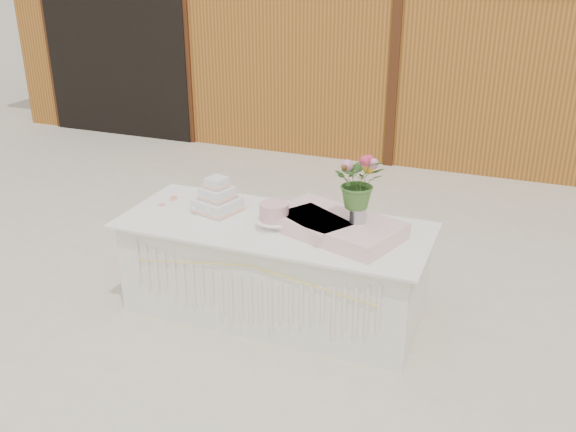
# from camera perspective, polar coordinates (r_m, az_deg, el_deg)

# --- Properties ---
(ground) EXTENTS (80.00, 80.00, 0.00)m
(ground) POSITION_cam_1_polar(r_m,az_deg,el_deg) (5.26, -1.20, -8.43)
(ground) COLOR beige
(ground) RESTS_ON ground
(barn) EXTENTS (12.60, 4.60, 3.30)m
(barn) POSITION_cam_1_polar(r_m,az_deg,el_deg) (10.34, 12.04, 16.67)
(barn) COLOR #A76023
(barn) RESTS_ON ground
(cake_table) EXTENTS (2.40, 1.00, 0.77)m
(cake_table) POSITION_cam_1_polar(r_m,az_deg,el_deg) (5.07, -1.26, -4.73)
(cake_table) COLOR white
(cake_table) RESTS_ON ground
(wedding_cake) EXTENTS (0.39, 0.39, 0.28)m
(wedding_cake) POSITION_cam_1_polar(r_m,az_deg,el_deg) (5.14, -6.29, 1.45)
(wedding_cake) COLOR silver
(wedding_cake) RESTS_ON cake_table
(pink_cake_stand) EXTENTS (0.28, 0.28, 0.20)m
(pink_cake_stand) POSITION_cam_1_polar(r_m,az_deg,el_deg) (4.79, -1.25, 0.14)
(pink_cake_stand) COLOR white
(pink_cake_stand) RESTS_ON cake_table
(satin_runner) EXTENTS (1.08, 0.83, 0.12)m
(satin_runner) POSITION_cam_1_polar(r_m,az_deg,el_deg) (4.74, 4.21, -0.86)
(satin_runner) COLOR #FFD1CD
(satin_runner) RESTS_ON cake_table
(flower_vase) EXTENTS (0.12, 0.12, 0.16)m
(flower_vase) POSITION_cam_1_polar(r_m,az_deg,el_deg) (4.64, 6.23, 0.40)
(flower_vase) COLOR #AFAFB4
(flower_vase) RESTS_ON satin_runner
(bouquet) EXTENTS (0.43, 0.40, 0.39)m
(bouquet) POSITION_cam_1_polar(r_m,az_deg,el_deg) (4.54, 6.38, 3.62)
(bouquet) COLOR #3D692A
(bouquet) RESTS_ON flower_vase
(loose_flowers) EXTENTS (0.16, 0.32, 0.02)m
(loose_flowers) POSITION_cam_1_polar(r_m,az_deg,el_deg) (5.42, -10.02, 1.40)
(loose_flowers) COLOR pink
(loose_flowers) RESTS_ON cake_table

